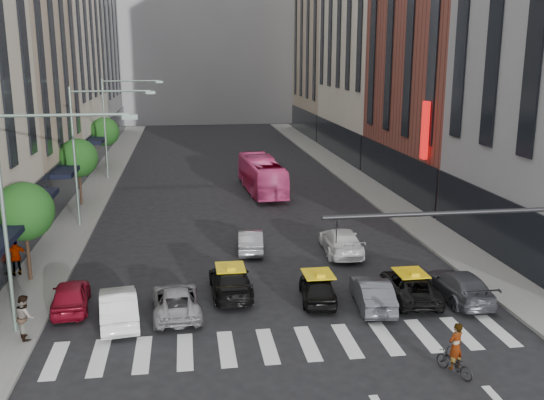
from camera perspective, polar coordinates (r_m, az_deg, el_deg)
name	(u,v)px	position (r m, az deg, el deg)	size (l,w,h in m)	color
ground	(300,363)	(23.16, 2.64, -15.07)	(160.00, 160.00, 0.00)	black
sidewalk_left	(93,193)	(51.72, -16.47, 0.63)	(3.00, 96.00, 0.15)	slate
sidewalk_right	(365,185)	(53.44, 8.72, 1.43)	(3.00, 96.00, 0.15)	slate
building_left_b	(1,42)	(49.73, -24.19, 13.40)	(8.00, 16.00, 24.00)	tan
building_left_d	(80,24)	(86.06, -17.64, 15.47)	(8.00, 18.00, 30.00)	gray
building_right_b	(449,30)	(51.47, 16.33, 15.09)	(8.00, 18.00, 26.00)	brown
building_right_d	(333,34)	(87.56, 5.78, 15.31)	(8.00, 18.00, 28.00)	tan
building_far	(204,12)	(105.28, -6.39, 17.15)	(30.00, 10.00, 36.00)	gray
tree_near	(24,212)	(31.86, -22.30, -1.02)	(2.88, 2.88, 4.95)	black
tree_mid	(78,158)	(47.22, -17.78, 3.78)	(2.88, 2.88, 4.95)	black
tree_far	(105,132)	(62.90, -15.48, 6.20)	(2.88, 2.88, 4.95)	black
streetlamp_near	(27,192)	(25.27, -22.05, 0.69)	(5.38, 0.25, 9.00)	gray
streetlamp_mid	(88,138)	(40.76, -16.89, 5.61)	(5.38, 0.25, 9.00)	gray
streetlamp_far	(115,115)	(56.54, -14.56, 7.79)	(5.38, 0.25, 9.00)	gray
traffic_signal	(520,246)	(23.21, 22.31, -4.07)	(10.10, 0.20, 6.00)	black
liberty_sign	(425,130)	(43.55, 14.21, 6.37)	(0.30, 0.70, 4.00)	red
car_red	(71,295)	(28.70, -18.43, -8.50)	(1.57, 3.91, 1.33)	maroon
car_white_front	(118,306)	(26.82, -14.26, -9.67)	(1.52, 4.35, 1.43)	white
car_silver	(176,300)	(27.18, -9.03, -9.31)	(2.05, 4.44, 1.23)	#949398
taxi_left	(230,281)	(28.94, -3.93, -7.62)	(1.87, 4.59, 1.33)	black
taxi_center	(318,288)	(28.20, 4.33, -8.24)	(1.54, 3.84, 1.31)	black
car_grey_mid	(372,293)	(27.86, 9.42, -8.62)	(1.43, 4.10, 1.35)	#43454B
taxi_right	(410,286)	(29.08, 12.86, -7.90)	(2.10, 4.56, 1.27)	black
car_grey_curb	(459,285)	(29.64, 17.20, -7.69)	(1.89, 4.65, 1.35)	#42444A
car_row2_left	(250,240)	(35.06, -2.04, -3.82)	(1.38, 3.96, 1.30)	gray
car_row2_right	(341,241)	(34.89, 6.51, -3.87)	(2.02, 4.97, 1.44)	white
bus	(262,175)	(50.02, -0.98, 2.36)	(2.41, 10.31, 2.87)	#E64388
motorcycle	(454,363)	(23.13, 16.78, -14.51)	(0.58, 1.65, 0.87)	black
rider	(457,330)	(22.56, 17.00, -11.60)	(0.63, 0.41, 1.72)	gray
pedestrian_near	(25,317)	(26.12, -22.24, -10.14)	(0.87, 0.68, 1.80)	gray
pedestrian_far	(16,257)	(33.42, -22.95, -4.97)	(1.13, 0.47, 1.92)	gray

